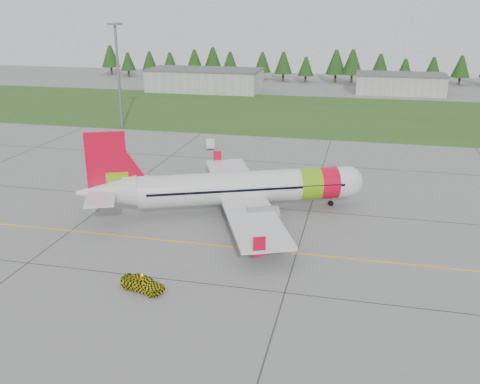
# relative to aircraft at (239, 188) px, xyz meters

# --- Properties ---
(ground) EXTENTS (320.00, 320.00, 0.00)m
(ground) POSITION_rel_aircraft_xyz_m (-1.70, -18.04, -2.98)
(ground) COLOR gray
(ground) RESTS_ON ground
(aircraft) EXTENTS (32.53, 30.89, 10.34)m
(aircraft) POSITION_rel_aircraft_xyz_m (0.00, 0.00, 0.00)
(aircraft) COLOR silver
(aircraft) RESTS_ON ground
(follow_me_car) EXTENTS (1.77, 1.94, 4.06)m
(follow_me_car) POSITION_rel_aircraft_xyz_m (-3.81, -20.38, -0.95)
(follow_me_car) COLOR #D9D00C
(follow_me_car) RESTS_ON ground
(service_van) EXTENTS (1.88, 1.82, 4.36)m
(service_van) POSITION_rel_aircraft_xyz_m (-11.97, 28.96, -0.80)
(service_van) COLOR silver
(service_van) RESTS_ON ground
(grass_strip) EXTENTS (320.00, 50.00, 0.03)m
(grass_strip) POSITION_rel_aircraft_xyz_m (-1.70, 63.96, -2.97)
(grass_strip) COLOR #30561E
(grass_strip) RESTS_ON ground
(taxi_guideline) EXTENTS (120.00, 0.25, 0.02)m
(taxi_guideline) POSITION_rel_aircraft_xyz_m (-1.70, -10.04, -2.97)
(taxi_guideline) COLOR gold
(taxi_guideline) RESTS_ON ground
(hangar_west) EXTENTS (32.00, 14.00, 6.00)m
(hangar_west) POSITION_rel_aircraft_xyz_m (-31.70, 91.96, 0.02)
(hangar_west) COLOR #A8A8A3
(hangar_west) RESTS_ON ground
(hangar_east) EXTENTS (24.00, 12.00, 5.20)m
(hangar_east) POSITION_rel_aircraft_xyz_m (23.30, 99.96, -0.38)
(hangar_east) COLOR #A8A8A3
(hangar_east) RESTS_ON ground
(floodlight_mast) EXTENTS (0.50, 0.50, 20.00)m
(floodlight_mast) POSITION_rel_aircraft_xyz_m (-33.70, 39.96, 7.02)
(floodlight_mast) COLOR slate
(floodlight_mast) RESTS_ON ground
(treeline) EXTENTS (160.00, 8.00, 10.00)m
(treeline) POSITION_rel_aircraft_xyz_m (-1.70, 119.96, 2.02)
(treeline) COLOR #1C3F14
(treeline) RESTS_ON ground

